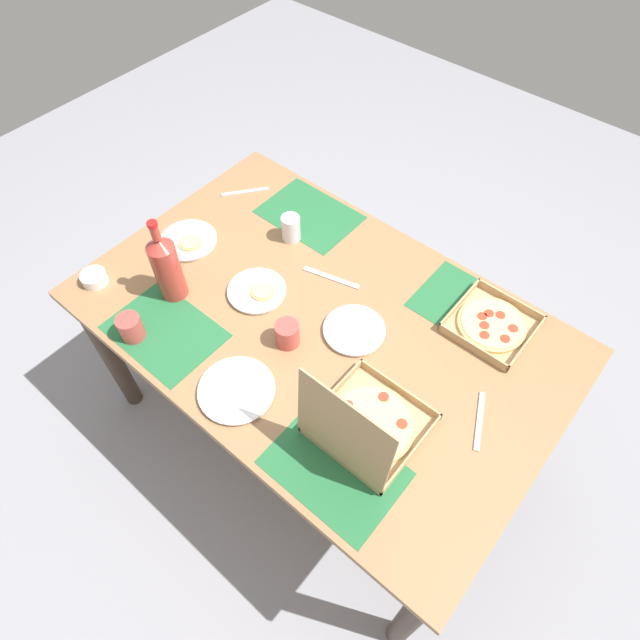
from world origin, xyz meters
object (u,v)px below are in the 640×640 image
at_px(plate_near_left, 258,291).
at_px(cup_red, 291,228).
at_px(plate_near_right, 237,390).
at_px(plate_far_right, 189,241).
at_px(soda_bottle, 167,266).
at_px(condiment_bowl, 94,278).
at_px(plate_middle, 354,330).
at_px(cup_dark, 287,334).
at_px(cup_spare, 131,328).
at_px(pizza_box_edge_far, 492,325).
at_px(pizza_box_corner_left, 365,426).

bearing_deg(plate_near_left, cup_red, -71.99).
bearing_deg(plate_near_left, plate_near_right, 124.66).
relative_size(plate_near_left, plate_far_right, 0.96).
relative_size(soda_bottle, condiment_bowl, 3.68).
bearing_deg(plate_middle, soda_bottle, 24.84).
bearing_deg(cup_dark, plate_middle, -129.89).
bearing_deg(cup_spare, pizza_box_edge_far, -138.18).
height_order(plate_near_right, condiment_bowl, condiment_bowl).
distance_m(plate_near_right, cup_spare, 0.40).
bearing_deg(plate_middle, condiment_bowl, 26.59).
bearing_deg(plate_far_right, cup_spare, 114.46).
height_order(pizza_box_corner_left, cup_spare, pizza_box_corner_left).
bearing_deg(cup_red, cup_dark, 130.48).
distance_m(soda_bottle, cup_dark, 0.45).
distance_m(plate_middle, soda_bottle, 0.64).
distance_m(plate_middle, cup_dark, 0.22).
bearing_deg(soda_bottle, pizza_box_edge_far, -147.71).
bearing_deg(plate_far_right, plate_middle, -174.04).
bearing_deg(plate_far_right, plate_near_right, 150.64).
distance_m(pizza_box_corner_left, plate_near_left, 0.61).
xyz_separation_m(pizza_box_corner_left, condiment_bowl, (1.05, 0.15, -0.03)).
distance_m(plate_far_right, cup_spare, 0.43).
height_order(plate_far_right, condiment_bowl, condiment_bowl).
bearing_deg(condiment_bowl, plate_far_right, -107.53).
bearing_deg(soda_bottle, plate_far_right, -53.08).
xyz_separation_m(plate_near_left, soda_bottle, (0.22, 0.18, 0.12)).
bearing_deg(plate_near_left, pizza_box_corner_left, 163.21).
height_order(pizza_box_edge_far, plate_middle, pizza_box_edge_far).
distance_m(pizza_box_edge_far, plate_middle, 0.44).
bearing_deg(cup_red, pizza_box_edge_far, -171.39).
bearing_deg(plate_far_right, plate_near_left, 178.51).
height_order(plate_middle, cup_dark, cup_dark).
bearing_deg(cup_red, condiment_bowl, 57.68).
relative_size(plate_near_right, cup_dark, 2.70).
bearing_deg(cup_red, plate_far_right, 43.93).
xyz_separation_m(pizza_box_corner_left, soda_bottle, (0.80, 0.00, 0.08)).
height_order(plate_middle, plate_near_right, same).
relative_size(pizza_box_edge_far, plate_near_right, 1.09).
relative_size(soda_bottle, cup_spare, 3.68).
distance_m(plate_near_left, plate_far_right, 0.36).
bearing_deg(condiment_bowl, soda_bottle, -149.60).
xyz_separation_m(plate_middle, plate_near_right, (0.13, 0.40, 0.00)).
height_order(pizza_box_edge_far, soda_bottle, soda_bottle).
height_order(soda_bottle, cup_dark, soda_bottle).
xyz_separation_m(pizza_box_edge_far, plate_near_right, (0.46, 0.70, -0.00)).
xyz_separation_m(plate_middle, condiment_bowl, (0.81, 0.41, 0.01)).
bearing_deg(plate_far_right, soda_bottle, 126.92).
xyz_separation_m(plate_near_right, cup_spare, (0.40, 0.07, 0.04)).
xyz_separation_m(plate_near_left, plate_near_right, (-0.22, 0.31, -0.00)).
bearing_deg(plate_near_left, cup_dark, 158.91).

